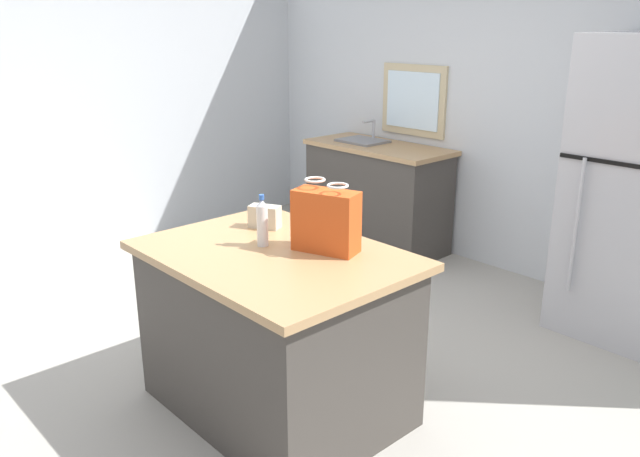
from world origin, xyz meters
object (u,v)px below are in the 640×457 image
(shopping_bag, at_px, (326,220))
(small_box, at_px, (265,217))
(kitchen_island, at_px, (276,332))
(bottle, at_px, (262,223))

(shopping_bag, bearing_deg, small_box, 179.02)
(shopping_bag, xyz_separation_m, small_box, (-0.49, 0.01, -0.09))
(shopping_bag, relative_size, small_box, 2.09)
(small_box, bearing_deg, kitchen_island, -31.43)
(kitchen_island, relative_size, small_box, 7.94)
(shopping_bag, relative_size, bottle, 1.32)
(shopping_bag, height_order, small_box, shopping_bag)
(kitchen_island, distance_m, small_box, 0.62)
(kitchen_island, xyz_separation_m, small_box, (-0.33, 0.20, 0.49))
(kitchen_island, relative_size, bottle, 5.01)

